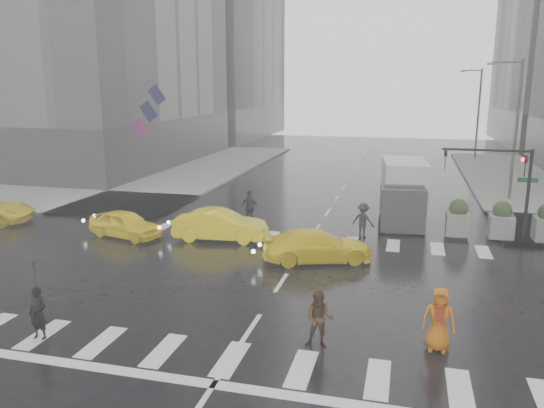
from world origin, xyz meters
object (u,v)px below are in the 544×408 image
(taxi_front, at_px, (125,224))
(taxi_mid, at_px, (220,225))
(pedestrian_brown, at_px, (319,319))
(box_truck, at_px, (403,190))
(traffic_signal_pole, at_px, (507,176))
(pedestrian_orange, at_px, (439,319))

(taxi_front, distance_m, taxi_mid, 4.80)
(taxi_front, xyz_separation_m, taxi_mid, (4.75, 0.68, 0.08))
(pedestrian_brown, distance_m, box_truck, 15.72)
(pedestrian_brown, bearing_deg, traffic_signal_pole, 60.66)
(traffic_signal_pole, xyz_separation_m, taxi_mid, (-13.21, -3.15, -2.47))
(pedestrian_orange, xyz_separation_m, taxi_front, (-14.49, 8.18, -0.28))
(traffic_signal_pole, height_order, taxi_front, traffic_signal_pole)
(pedestrian_brown, height_order, taxi_front, pedestrian_brown)
(traffic_signal_pole, bearing_deg, box_truck, 148.33)
(taxi_front, height_order, box_truck, box_truck)
(pedestrian_orange, bearing_deg, pedestrian_brown, -166.07)
(traffic_signal_pole, height_order, taxi_mid, traffic_signal_pole)
(taxi_mid, xyz_separation_m, box_truck, (8.52, 6.05, 1.00))
(traffic_signal_pole, distance_m, box_truck, 5.71)
(pedestrian_orange, relative_size, taxi_front, 0.48)
(pedestrian_brown, relative_size, taxi_front, 0.44)
(traffic_signal_pole, distance_m, taxi_mid, 13.81)
(traffic_signal_pole, distance_m, taxi_front, 18.54)
(pedestrian_orange, distance_m, taxi_mid, 13.17)
(taxi_mid, bearing_deg, taxi_front, 91.84)
(pedestrian_orange, height_order, box_truck, box_truck)
(pedestrian_brown, bearing_deg, box_truck, 81.19)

